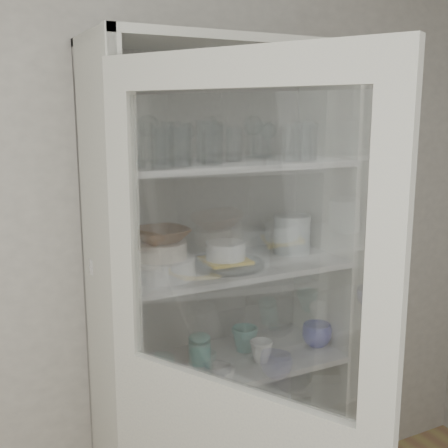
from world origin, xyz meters
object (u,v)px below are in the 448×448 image
white_ramekin (226,251)px  mug_teal (245,339)px  plate_stack_front (161,267)px  white_canister (125,362)px  cream_bowl (161,250)px  measuring_cups (215,369)px  yellow_trivet (226,260)px  goblet_2 (268,138)px  glass_platter (226,264)px  teal_jar (200,350)px  cream_dish (215,447)px  goblet_1 (187,140)px  goblet_3 (253,135)px  plate_stack_back (115,264)px  tin_box (252,434)px  pantry_cabinet (217,335)px  terracotta_bowl (160,235)px  mug_white (262,351)px  grey_bowl_stack (292,234)px  goblet_0 (149,136)px  mug_blue (317,335)px

white_ramekin → mug_teal: size_ratio=1.38×
plate_stack_front → white_canister: (-0.12, 0.07, -0.37)m
cream_bowl → measuring_cups: size_ratio=2.15×
yellow_trivet → goblet_2: bearing=26.2°
glass_platter → teal_jar: 0.37m
white_ramekin → cream_dish: white_ramekin is taller
cream_dish → goblet_1: bearing=111.6°
goblet_2 → cream_dish: bearing=-159.3°
plate_stack_front → teal_jar: size_ratio=2.33×
goblet_3 → goblet_2: bearing=-6.7°
goblet_1 → goblet_3: bearing=-1.5°
plate_stack_back → tin_box: size_ratio=1.05×
pantry_cabinet → goblet_1: pantry_cabinet is taller
terracotta_bowl → cream_dish: 0.95m
cream_bowl → cream_dish: 0.90m
goblet_1 → teal_jar: (0.00, -0.10, -0.82)m
measuring_cups → goblet_2: bearing=29.1°
glass_platter → tin_box: size_ratio=1.68×
goblet_3 → mug_white: (-0.06, -0.19, -0.85)m
goblet_1 → white_ramekin: 0.45m
goblet_2 → measuring_cups: bearing=-150.9°
goblet_1 → grey_bowl_stack: size_ratio=0.96×
goblet_2 → yellow_trivet: goblet_2 is taller
goblet_3 → yellow_trivet: (-0.20, -0.14, -0.47)m
glass_platter → yellow_trivet: size_ratio=1.81×
goblet_3 → plate_stack_back: 0.76m
plate_stack_front → yellow_trivet: bearing=4.1°
goblet_0 → measuring_cups: size_ratio=2.13×
pantry_cabinet → glass_platter: size_ratio=6.96×
mug_teal → teal_jar: size_ratio=1.04×
goblet_1 → cream_dish: (0.05, -0.13, -1.24)m
mug_blue → cream_dish: size_ratio=0.60×
glass_platter → measuring_cups: glass_platter is taller
mug_white → teal_jar: size_ratio=0.88×
plate_stack_front → glass_platter: plate_stack_front is taller
white_ramekin → mug_white: size_ratio=1.63×
goblet_1 → glass_platter: goblet_1 is taller
mug_blue → goblet_3: bearing=121.9°
cream_bowl → terracotta_bowl: size_ratio=0.94×
goblet_1 → goblet_3: 0.29m
glass_platter → mug_blue: 0.56m
mug_teal → tin_box: size_ratio=0.61×
plate_stack_front → white_canister: plate_stack_front is taller
white_canister → pantry_cabinet: bearing=7.7°
cream_bowl → grey_bowl_stack: grey_bowl_stack is taller
mug_blue → goblet_0: bearing=142.7°
plate_stack_back → mug_teal: 0.65m
glass_platter → mug_blue: glass_platter is taller
white_canister → glass_platter: bearing=-6.7°
mug_blue → teal_jar: 0.52m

